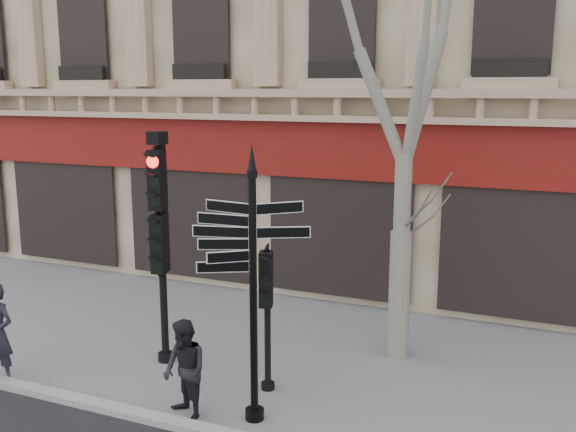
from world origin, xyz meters
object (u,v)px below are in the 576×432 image
fingerpost (253,239)px  traffic_signal_secondary (267,294)px  pedestrian_b (185,370)px  traffic_signal_main (160,220)px

fingerpost → traffic_signal_secondary: 1.53m
fingerpost → pedestrian_b: 2.29m
fingerpost → pedestrian_b: (-0.98, -0.37, -2.03)m
traffic_signal_main → traffic_signal_secondary: traffic_signal_main is taller
traffic_signal_main → pedestrian_b: size_ratio=2.72×
traffic_signal_secondary → pedestrian_b: 1.79m
traffic_signal_secondary → pedestrian_b: traffic_signal_secondary is taller
pedestrian_b → traffic_signal_secondary: bearing=90.6°
traffic_signal_secondary → pedestrian_b: (-0.75, -1.36, -0.89)m
fingerpost → traffic_signal_main: traffic_signal_main is taller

